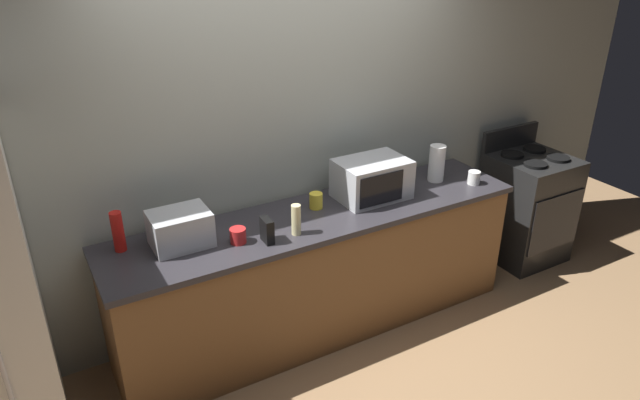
% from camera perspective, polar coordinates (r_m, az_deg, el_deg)
% --- Properties ---
extents(ground_plane, '(8.00, 8.00, 0.00)m').
position_cam_1_polar(ground_plane, '(3.96, 2.98, -15.40)').
color(ground_plane, '#93704C').
extents(back_wall, '(6.40, 0.10, 2.70)m').
position_cam_1_polar(back_wall, '(3.89, -3.02, 6.93)').
color(back_wall, '#9EA399').
rests_on(back_wall, ground_plane).
extents(counter_run, '(2.84, 0.64, 0.90)m').
position_cam_1_polar(counter_run, '(3.96, 0.00, -7.17)').
color(counter_run, brown).
rests_on(counter_run, ground_plane).
extents(stove_range, '(0.60, 0.61, 1.08)m').
position_cam_1_polar(stove_range, '(5.12, 19.81, -0.61)').
color(stove_range, black).
rests_on(stove_range, ground_plane).
extents(microwave, '(0.48, 0.35, 0.27)m').
position_cam_1_polar(microwave, '(3.93, 5.17, 2.09)').
color(microwave, '#B7BABF').
rests_on(microwave, counter_run).
extents(toaster_oven, '(0.34, 0.26, 0.21)m').
position_cam_1_polar(toaster_oven, '(3.43, -13.72, -2.79)').
color(toaster_oven, '#B7BABF').
rests_on(toaster_oven, counter_run).
extents(paper_towel_roll, '(0.12, 0.12, 0.27)m').
position_cam_1_polar(paper_towel_roll, '(4.26, 11.52, 3.60)').
color(paper_towel_roll, white).
rests_on(paper_towel_roll, counter_run).
extents(cordless_phone, '(0.05, 0.11, 0.15)m').
position_cam_1_polar(cordless_phone, '(3.40, -5.28, -3.03)').
color(cordless_phone, black).
rests_on(cordless_phone, counter_run).
extents(bottle_hot_sauce, '(0.07, 0.07, 0.24)m').
position_cam_1_polar(bottle_hot_sauce, '(3.47, -19.43, -2.98)').
color(bottle_hot_sauce, red).
rests_on(bottle_hot_sauce, counter_run).
extents(bottle_hand_soap, '(0.06, 0.06, 0.19)m').
position_cam_1_polar(bottle_hand_soap, '(3.46, -2.38, -1.97)').
color(bottle_hand_soap, beige).
rests_on(bottle_hand_soap, counter_run).
extents(mug_red, '(0.10, 0.10, 0.09)m').
position_cam_1_polar(mug_red, '(3.42, -8.14, -3.52)').
color(mug_red, red).
rests_on(mug_red, counter_run).
extents(mug_yellow, '(0.09, 0.09, 0.11)m').
position_cam_1_polar(mug_yellow, '(3.79, -0.40, -0.06)').
color(mug_yellow, yellow).
rests_on(mug_yellow, counter_run).
extents(mug_white, '(0.09, 0.09, 0.10)m').
position_cam_1_polar(mug_white, '(4.30, 15.04, 2.15)').
color(mug_white, white).
rests_on(mug_white, counter_run).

